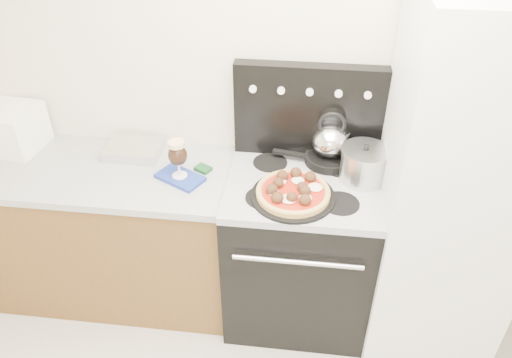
# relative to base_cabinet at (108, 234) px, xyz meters

# --- Properties ---
(room_shell) EXTENTS (3.52, 3.01, 2.52)m
(room_shell) POSITION_rel_base_cabinet_xyz_m (1.02, -0.91, 0.82)
(room_shell) COLOR beige
(room_shell) RESTS_ON ground
(base_cabinet) EXTENTS (1.45, 0.60, 0.86)m
(base_cabinet) POSITION_rel_base_cabinet_xyz_m (0.00, 0.00, 0.00)
(base_cabinet) COLOR brown
(base_cabinet) RESTS_ON ground
(countertop) EXTENTS (1.48, 0.63, 0.04)m
(countertop) POSITION_rel_base_cabinet_xyz_m (0.00, 0.00, 0.45)
(countertop) COLOR #ACACAE
(countertop) RESTS_ON base_cabinet
(stove_body) EXTENTS (0.76, 0.65, 0.88)m
(stove_body) POSITION_rel_base_cabinet_xyz_m (1.10, -0.02, 0.01)
(stove_body) COLOR black
(stove_body) RESTS_ON ground
(cooktop) EXTENTS (0.76, 0.65, 0.04)m
(cooktop) POSITION_rel_base_cabinet_xyz_m (1.10, -0.02, 0.47)
(cooktop) COLOR #ADADB2
(cooktop) RESTS_ON stove_body
(backguard) EXTENTS (0.76, 0.08, 0.50)m
(backguard) POSITION_rel_base_cabinet_xyz_m (1.10, 0.25, 0.74)
(backguard) COLOR black
(backguard) RESTS_ON cooktop
(fridge) EXTENTS (0.64, 0.68, 1.90)m
(fridge) POSITION_rel_base_cabinet_xyz_m (1.80, -0.05, 0.52)
(fridge) COLOR silver
(fridge) RESTS_ON ground
(toaster_oven) EXTENTS (0.40, 0.32, 0.24)m
(toaster_oven) POSITION_rel_base_cabinet_xyz_m (-0.53, 0.15, 0.59)
(toaster_oven) COLOR white
(toaster_oven) RESTS_ON countertop
(foil_sheet) EXTENTS (0.30, 0.22, 0.06)m
(foil_sheet) POSITION_rel_base_cabinet_xyz_m (0.18, 0.15, 0.50)
(foil_sheet) COLOR white
(foil_sheet) RESTS_ON countertop
(oven_mitt) EXTENTS (0.27, 0.23, 0.02)m
(oven_mitt) POSITION_rel_base_cabinet_xyz_m (0.48, -0.05, 0.48)
(oven_mitt) COLOR navy
(oven_mitt) RESTS_ON countertop
(beer_glass) EXTENTS (0.11, 0.11, 0.21)m
(beer_glass) POSITION_rel_base_cabinet_xyz_m (0.48, -0.05, 0.59)
(beer_glass) COLOR black
(beer_glass) RESTS_ON oven_mitt
(pizza_pan) EXTENTS (0.47, 0.47, 0.01)m
(pizza_pan) POSITION_rel_base_cabinet_xyz_m (1.06, -0.15, 0.50)
(pizza_pan) COLOR black
(pizza_pan) RESTS_ON cooktop
(pizza) EXTENTS (0.39, 0.39, 0.05)m
(pizza) POSITION_rel_base_cabinet_xyz_m (1.06, -0.15, 0.53)
(pizza) COLOR tan
(pizza) RESTS_ON pizza_pan
(skillet) EXTENTS (0.29, 0.29, 0.04)m
(skillet) POSITION_rel_base_cabinet_xyz_m (1.23, 0.17, 0.51)
(skillet) COLOR black
(skillet) RESTS_ON cooktop
(tea_kettle) EXTENTS (0.22, 0.22, 0.21)m
(tea_kettle) POSITION_rel_base_cabinet_xyz_m (1.23, 0.17, 0.64)
(tea_kettle) COLOR silver
(tea_kettle) RESTS_ON skillet
(stock_pot) EXTENTS (0.29, 0.29, 0.16)m
(stock_pot) POSITION_rel_base_cabinet_xyz_m (1.39, 0.04, 0.57)
(stock_pot) COLOR silver
(stock_pot) RESTS_ON cooktop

